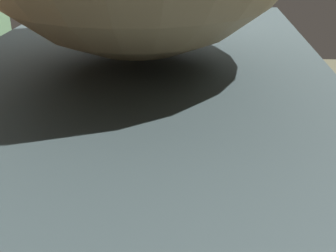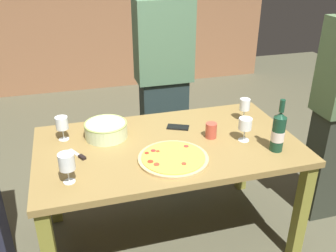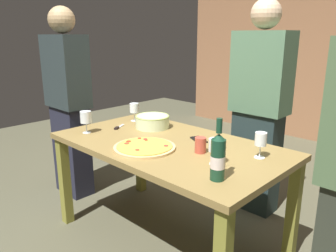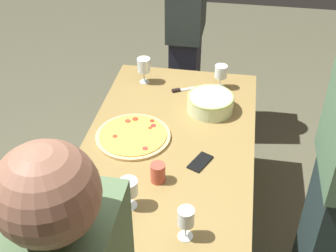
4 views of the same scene
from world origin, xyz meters
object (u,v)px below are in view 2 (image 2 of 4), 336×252
object	(u,v)px
pizza	(173,158)
wine_glass_far_left	(245,106)
serving_bowl	(106,129)
pizza_knife	(79,155)
wine_glass_far_right	(245,124)
cup_amber	(211,131)
wine_bottle	(278,131)
dining_table	(168,156)
cell_phone	(178,127)
wine_glass_by_bottle	(62,124)
person_guest_right	(164,77)
wine_glass_near_pizza	(67,163)

from	to	relation	value
pizza	wine_glass_far_left	distance (m)	0.73
serving_bowl	wine_glass_far_left	xyz separation A→B (m)	(0.95, -0.01, 0.06)
pizza	pizza_knife	world-z (taller)	pizza
wine_glass_far_right	cup_amber	bearing A→B (deg)	153.16
wine_bottle	wine_glass_far_right	xyz separation A→B (m)	(-0.13, 0.16, -0.01)
dining_table	cell_phone	size ratio (longest dim) A/B	11.11
dining_table	pizza	world-z (taller)	pizza
pizza_knife	wine_glass_by_bottle	bearing A→B (deg)	108.51
serving_bowl	wine_glass_far_right	world-z (taller)	wine_glass_far_right
dining_table	wine_glass_far_left	world-z (taller)	wine_glass_far_left
dining_table	cup_amber	size ratio (longest dim) A/B	16.33
person_guest_right	cell_phone	bearing A→B (deg)	6.37
cell_phone	wine_glass_near_pizza	bearing A→B (deg)	-33.43
serving_bowl	wine_bottle	xyz separation A→B (m)	(0.95, -0.44, 0.07)
pizza_knife	wine_bottle	bearing A→B (deg)	-12.13
wine_bottle	cup_amber	xyz separation A→B (m)	(-0.31, 0.25, -0.08)
wine_glass_near_pizza	wine_glass_far_right	distance (m)	1.08
pizza	cell_phone	xyz separation A→B (m)	(0.15, 0.38, -0.01)
wine_glass_far_left	pizza_knife	xyz separation A→B (m)	(-1.13, -0.19, -0.10)
wine_bottle	wine_glass_by_bottle	xyz separation A→B (m)	(-1.21, 0.48, -0.01)
serving_bowl	cup_amber	bearing A→B (deg)	-16.58
serving_bowl	wine_glass_far_left	size ratio (longest dim) A/B	1.71
serving_bowl	wine_glass_by_bottle	size ratio (longest dim) A/B	1.76
wine_glass_far_right	cup_amber	xyz separation A→B (m)	(-0.18, 0.09, -0.06)
pizza	person_guest_right	xyz separation A→B (m)	(0.23, 1.05, 0.12)
wine_glass_far_left	serving_bowl	bearing A→B (deg)	179.26
person_guest_right	wine_bottle	bearing A→B (deg)	32.93
wine_glass_near_pizza	wine_glass_far_right	bearing A→B (deg)	8.73
dining_table	wine_glass_far_left	xyz separation A→B (m)	(0.59, 0.18, 0.20)
pizza_knife	person_guest_right	world-z (taller)	person_guest_right
dining_table	pizza	distance (m)	0.22
wine_glass_by_bottle	cell_phone	distance (m)	0.74
wine_glass_far_left	dining_table	bearing A→B (deg)	-163.55
dining_table	wine_glass_by_bottle	xyz separation A→B (m)	(-0.62, 0.22, 0.20)
pizza	cup_amber	bearing A→B (deg)	32.25
wine_glass_far_left	cell_phone	xyz separation A→B (m)	(-0.47, 0.01, -0.10)
cup_amber	person_guest_right	bearing A→B (deg)	95.17
dining_table	cup_amber	distance (m)	0.32
wine_glass_far_left	cup_amber	xyz separation A→B (m)	(-0.31, -0.18, -0.06)
cup_amber	cell_phone	xyz separation A→B (m)	(-0.16, 0.19, -0.04)
wine_glass_near_pizza	wine_glass_by_bottle	size ratio (longest dim) A/B	1.08
pizza_knife	cell_phone	bearing A→B (deg)	16.56
wine_bottle	wine_glass_by_bottle	distance (m)	1.30
wine_glass_far_right	wine_glass_by_bottle	bearing A→B (deg)	163.59
pizza	wine_glass_near_pizza	distance (m)	0.59
pizza_knife	person_guest_right	size ratio (longest dim) A/B	0.09
dining_table	wine_glass_far_right	bearing A→B (deg)	-11.40
wine_glass_by_bottle	person_guest_right	world-z (taller)	person_guest_right
wine_glass_near_pizza	wine_glass_far_left	xyz separation A→B (m)	(1.20, 0.43, -0.01)
wine_glass_near_pizza	cell_phone	xyz separation A→B (m)	(0.72, 0.44, -0.11)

